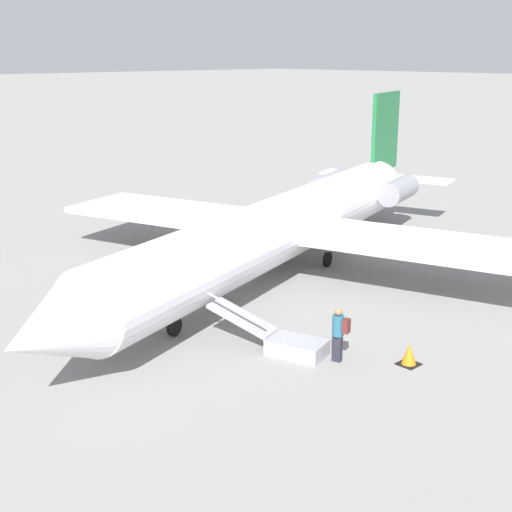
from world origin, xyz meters
name	(u,v)px	position (x,y,z in m)	size (l,w,h in m)	color
ground_plane	(279,276)	(0.00, 0.00, 0.00)	(600.00, 600.00, 0.00)	gray
airplane_main	(290,223)	(-0.92, -0.29, 2.13)	(29.35, 22.65, 7.11)	silver
boarding_stairs	(285,341)	(5.55, 5.80, 0.38)	(2.18, 4.13, 1.75)	#99999E
passenger	(339,331)	(4.86, 7.41, 1.00)	(0.42, 0.57, 1.74)	#23232D
traffic_cone_near_stairs	(409,355)	(3.47, 9.06, 0.32)	(0.61, 0.61, 0.68)	black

